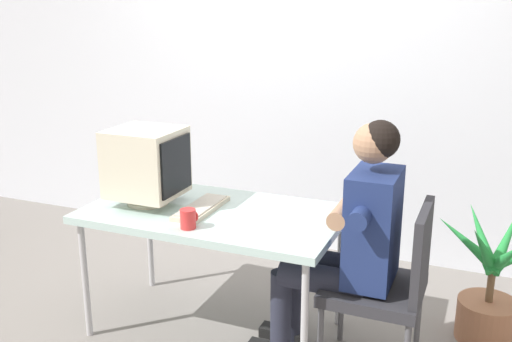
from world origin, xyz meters
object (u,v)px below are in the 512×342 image
(crt_monitor, at_px, (147,163))
(desk_mug, at_px, (188,219))
(keyboard, at_px, (201,208))
(potted_plant, at_px, (490,292))
(person_seated, at_px, (349,238))
(office_chair, at_px, (388,280))
(desk, at_px, (214,219))

(crt_monitor, relative_size, desk_mug, 4.29)
(keyboard, bearing_deg, potted_plant, 18.71)
(desk_mug, bearing_deg, person_seated, 17.60)
(potted_plant, bearing_deg, crt_monitor, -164.17)
(desk_mug, bearing_deg, crt_monitor, 147.72)
(crt_monitor, xyz_separation_m, potted_plant, (1.82, 0.52, -0.67))
(office_chair, relative_size, potted_plant, 1.18)
(office_chair, distance_m, potted_plant, 0.73)
(person_seated, height_order, desk_mug, person_seated)
(crt_monitor, height_order, office_chair, crt_monitor)
(potted_plant, bearing_deg, office_chair, -132.09)
(office_chair, bearing_deg, desk_mug, -165.97)
(crt_monitor, height_order, keyboard, crt_monitor)
(office_chair, distance_m, person_seated, 0.28)
(desk, relative_size, crt_monitor, 3.26)
(office_chair, bearing_deg, potted_plant, 47.91)
(office_chair, height_order, person_seated, person_seated)
(person_seated, bearing_deg, crt_monitor, 179.83)
(keyboard, relative_size, office_chair, 0.48)
(desk, relative_size, person_seated, 1.07)
(office_chair, height_order, desk_mug, office_chair)
(keyboard, relative_size, potted_plant, 0.57)
(crt_monitor, xyz_separation_m, office_chair, (1.35, -0.00, -0.45))
(potted_plant, bearing_deg, desk_mug, -152.05)
(desk, relative_size, desk_mug, 13.98)
(crt_monitor, bearing_deg, keyboard, 1.81)
(crt_monitor, distance_m, potted_plant, 2.00)
(desk, bearing_deg, crt_monitor, -175.29)
(desk, distance_m, desk_mug, 0.29)
(crt_monitor, bearing_deg, person_seated, -0.17)
(keyboard, height_order, office_chair, office_chair)
(crt_monitor, relative_size, person_seated, 0.33)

